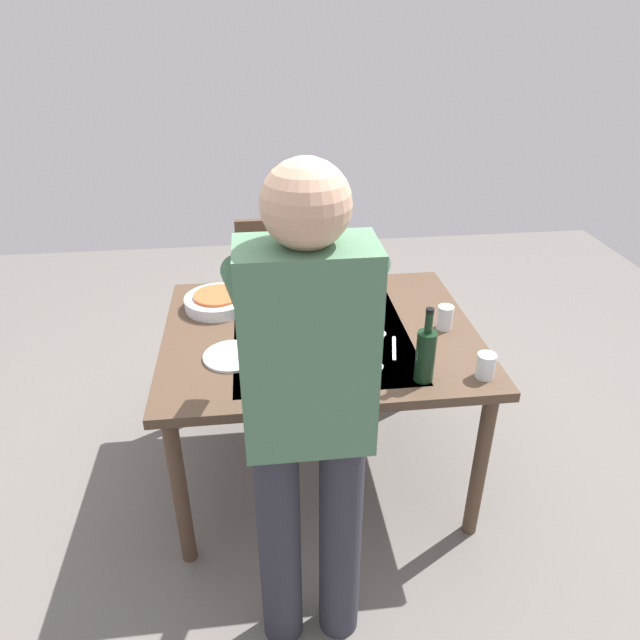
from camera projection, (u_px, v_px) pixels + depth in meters
ground_plane at (320, 466)px, 2.82m from camera, size 6.00×6.00×0.00m
dining_table at (320, 346)px, 2.49m from camera, size 1.32×1.07×0.77m
chair_near at (273, 289)px, 3.35m from camera, size 0.40×0.40×0.91m
person_server at (308, 411)px, 1.65m from camera, size 0.42×0.61×1.69m
wine_bottle at (426, 354)px, 2.08m from camera, size 0.07×0.07×0.30m
wine_glass_left at (376, 344)px, 2.15m from camera, size 0.07×0.07×0.15m
wine_glass_right at (307, 272)px, 2.73m from camera, size 0.07×0.07×0.15m
water_cup_near_left at (276, 284)px, 2.76m from camera, size 0.08×0.08×0.09m
water_cup_near_right at (445, 318)px, 2.44m from camera, size 0.07×0.07×0.10m
water_cup_far_left at (486, 366)px, 2.13m from camera, size 0.07×0.07×0.10m
serving_bowl_pasta at (218, 301)px, 2.62m from camera, size 0.30×0.30×0.07m
dinner_plate_near at (233, 356)px, 2.26m from camera, size 0.23×0.23×0.01m
dinner_plate_far at (305, 327)px, 2.46m from camera, size 0.23×0.23×0.01m
table_fork at (394, 348)px, 2.32m from camera, size 0.05×0.18×0.00m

